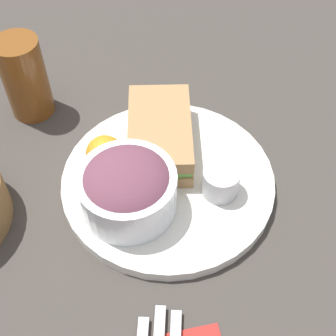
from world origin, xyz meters
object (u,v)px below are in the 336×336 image
at_px(plate, 168,181).
at_px(sandwich, 163,134).
at_px(salad_bowl, 127,188).
at_px(drink_glass, 25,78).
at_px(dressing_cup, 221,182).

height_order(plate, sandwich, sandwich).
distance_m(salad_bowl, drink_glass, 0.25).
xyz_separation_m(dressing_cup, drink_glass, (0.22, 0.24, 0.03)).
height_order(sandwich, dressing_cup, sandwich).
relative_size(sandwich, salad_bowl, 1.32).
bearing_deg(salad_bowl, drink_glass, 28.11).
xyz_separation_m(plate, salad_bowl, (-0.03, 0.06, 0.05)).
distance_m(plate, drink_glass, 0.26).
relative_size(sandwich, drink_glass, 1.28).
xyz_separation_m(salad_bowl, dressing_cup, (-0.00, -0.12, -0.02)).
height_order(sandwich, salad_bowl, salad_bowl).
bearing_deg(dressing_cup, plate, 60.29).
xyz_separation_m(sandwich, drink_glass, (0.13, 0.18, 0.02)).
bearing_deg(dressing_cup, salad_bowl, 89.45).
relative_size(plate, drink_glass, 2.27).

